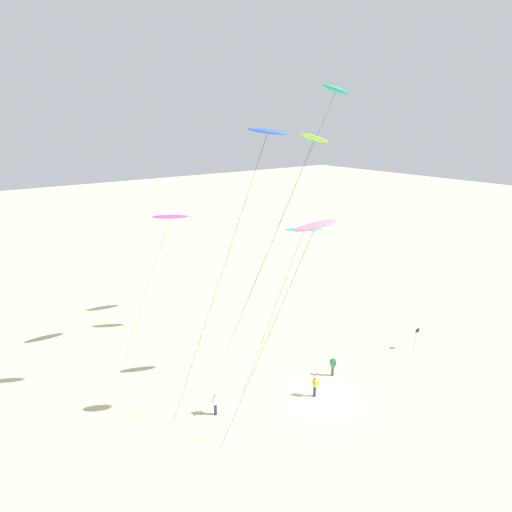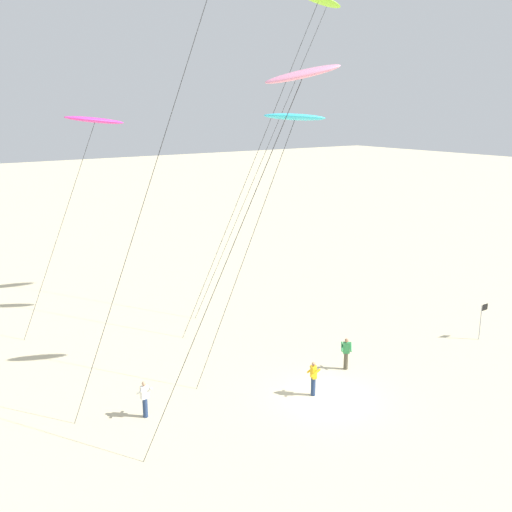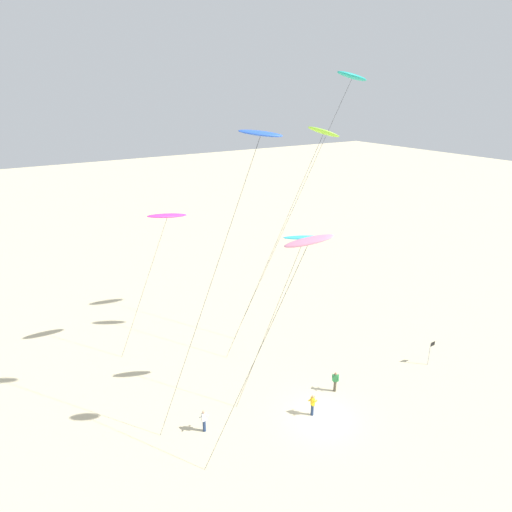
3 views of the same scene
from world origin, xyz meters
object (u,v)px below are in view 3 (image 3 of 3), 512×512
at_px(marker_flag, 431,349).
at_px(kite_flyer_furthest, 313,404).
at_px(kite_teal, 351,78).
at_px(kite_cyan, 304,239).
at_px(kite_pink, 308,243).
at_px(kite_magenta, 167,216).
at_px(kite_blue, 259,138).
at_px(kite_lime, 323,134).
at_px(kite_flyer_nearest, 335,381).
at_px(kite_flyer_middle, 204,420).

bearing_deg(marker_flag, kite_flyer_furthest, 178.37).
bearing_deg(kite_flyer_furthest, kite_teal, 41.75).
height_order(kite_cyan, kite_pink, kite_pink).
relative_size(kite_magenta, kite_blue, 0.64).
relative_size(kite_cyan, marker_flag, 6.10).
bearing_deg(kite_pink, kite_blue, 97.69).
relative_size(kite_blue, kite_flyer_furthest, 11.86).
distance_m(kite_lime, marker_flag, 19.76).
bearing_deg(kite_pink, marker_flag, 6.18).
height_order(kite_magenta, kite_flyer_nearest, kite_magenta).
bearing_deg(kite_pink, kite_flyer_nearest, 28.36).
bearing_deg(marker_flag, kite_cyan, 166.85).
bearing_deg(kite_lime, kite_flyer_middle, -159.82).
xyz_separation_m(kite_flyer_nearest, kite_flyer_middle, (-10.38, 1.48, 0.00)).
bearing_deg(kite_blue, kite_flyer_nearest, -7.99).
height_order(kite_lime, kite_flyer_nearest, kite_lime).
bearing_deg(kite_magenta, kite_lime, -28.19).
relative_size(kite_blue, kite_flyer_nearest, 11.86).
relative_size(kite_magenta, kite_cyan, 0.98).
distance_m(kite_pink, marker_flag, 19.60).
distance_m(kite_magenta, kite_flyer_nearest, 18.42).
bearing_deg(kite_blue, kite_lime, 30.36).
height_order(kite_teal, kite_pink, kite_teal).
bearing_deg(kite_flyer_nearest, kite_flyer_furthest, -159.69).
height_order(kite_pink, marker_flag, kite_pink).
relative_size(kite_cyan, kite_flyer_furthest, 7.67).
bearing_deg(kite_magenta, kite_flyer_furthest, -70.75).
bearing_deg(kite_cyan, kite_flyer_middle, 178.09).
distance_m(kite_blue, kite_flyer_furthest, 18.71).
xyz_separation_m(kite_cyan, kite_flyer_middle, (-7.75, 0.26, -11.56)).
xyz_separation_m(kite_blue, marker_flag, (15.54, -2.43, -17.72)).
xyz_separation_m(kite_magenta, marker_flag, (17.02, -13.75, -10.73)).
xyz_separation_m(kite_magenta, kite_pink, (2.02, -15.37, 1.78)).
xyz_separation_m(kite_lime, kite_flyer_furthest, (-6.18, -7.57, -17.62)).
bearing_deg(kite_blue, kite_magenta, 97.42).
bearing_deg(marker_flag, kite_magenta, 141.07).
relative_size(kite_flyer_nearest, kite_flyer_middle, 1.00).
bearing_deg(kite_cyan, kite_flyer_nearest, -24.98).
relative_size(kite_flyer_nearest, marker_flag, 0.80).
bearing_deg(kite_teal, kite_pink, -139.23).
bearing_deg(kite_cyan, kite_flyer_furthest, -103.13).
relative_size(kite_magenta, kite_flyer_nearest, 7.55).
relative_size(kite_teal, kite_lime, 1.21).
relative_size(kite_cyan, kite_lime, 0.66).
relative_size(kite_cyan, kite_flyer_middle, 7.67).
relative_size(kite_teal, kite_pink, 1.59).
height_order(kite_flyer_nearest, kite_flyer_furthest, same).
xyz_separation_m(kite_blue, kite_lime, (9.39, 5.50, -0.70)).
distance_m(kite_teal, kite_lime, 6.20).
height_order(kite_cyan, kite_flyer_nearest, kite_cyan).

